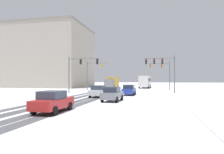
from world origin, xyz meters
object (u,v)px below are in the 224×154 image
at_px(traffic_signal_far_left, 92,71).
at_px(car_grey_third, 112,94).
at_px(car_red_fourth, 53,101).
at_px(car_blue_lead, 129,90).
at_px(bus_oncoming, 145,81).
at_px(box_truck_delivery, 112,82).
at_px(traffic_signal_near_right, 162,66).
at_px(traffic_signal_near_left, 79,67).
at_px(traffic_signal_far_right, 163,70).
at_px(office_building_far_left_block, 42,57).
at_px(car_white_second, 98,91).

bearing_deg(traffic_signal_far_left, car_grey_third, -67.02).
bearing_deg(car_red_fourth, car_blue_lead, 78.51).
relative_size(car_grey_third, bus_oncoming, 0.38).
distance_m(car_red_fourth, box_truck_delivery, 36.86).
height_order(traffic_signal_near_right, box_truck_delivery, traffic_signal_near_right).
bearing_deg(traffic_signal_near_left, bus_oncoming, 67.31).
bearing_deg(box_truck_delivery, car_red_fourth, -85.00).
height_order(traffic_signal_far_left, traffic_signal_near_right, same).
distance_m(traffic_signal_near_left, bus_oncoming, 26.92).
height_order(traffic_signal_far_right, box_truck_delivery, traffic_signal_far_right).
bearing_deg(car_grey_third, box_truck_delivery, 102.08).
bearing_deg(traffic_signal_far_right, bus_oncoming, 112.50).
height_order(traffic_signal_far_right, car_blue_lead, traffic_signal_far_right).
relative_size(traffic_signal_far_left, car_red_fourth, 1.58).
bearing_deg(car_blue_lead, car_red_fourth, -101.49).
bearing_deg(traffic_signal_near_left, traffic_signal_near_right, 7.64).
xyz_separation_m(traffic_signal_near_left, office_building_far_left_block, (-22.86, 26.27, 4.95)).
height_order(car_blue_lead, car_red_fourth, same).
distance_m(traffic_signal_near_right, bus_oncoming, 23.31).
bearing_deg(car_white_second, traffic_signal_near_left, 129.22).
height_order(car_blue_lead, car_grey_third, same).
xyz_separation_m(bus_oncoming, office_building_far_left_block, (-33.19, 1.55, 7.59)).
xyz_separation_m(traffic_signal_near_right, car_red_fourth, (-8.79, -21.89, -3.94)).
distance_m(car_blue_lead, car_white_second, 5.66).
distance_m(car_grey_third, office_building_far_left_block, 49.77).
height_order(car_white_second, box_truck_delivery, box_truck_delivery).
bearing_deg(car_blue_lead, traffic_signal_far_right, 70.88).
height_order(traffic_signal_near_left, box_truck_delivery, traffic_signal_near_left).
bearing_deg(traffic_signal_near_left, box_truck_delivery, 81.95).
height_order(car_blue_lead, office_building_far_left_block, office_building_far_left_block).
relative_size(traffic_signal_far_right, car_white_second, 1.57).
relative_size(traffic_signal_far_right, office_building_far_left_block, 0.22).
bearing_deg(traffic_signal_near_left, traffic_signal_far_right, 43.25).
bearing_deg(car_white_second, car_red_fourth, -89.29).
height_order(bus_oncoming, office_building_far_left_block, office_building_far_left_block).
height_order(car_grey_third, car_red_fourth, same).
height_order(traffic_signal_near_right, car_red_fourth, traffic_signal_near_right).
height_order(traffic_signal_far_left, car_white_second, traffic_signal_far_left).
bearing_deg(box_truck_delivery, traffic_signal_near_right, -51.01).
bearing_deg(traffic_signal_near_right, car_blue_lead, -140.43).
bearing_deg(car_white_second, box_truck_delivery, 97.42).
relative_size(traffic_signal_near_right, car_red_fourth, 1.58).
relative_size(traffic_signal_near_right, traffic_signal_far_right, 1.00).
distance_m(traffic_signal_near_right, car_white_second, 13.00).
xyz_separation_m(car_blue_lead, bus_oncoming, (1.18, 27.10, 1.18)).
bearing_deg(box_truck_delivery, bus_oncoming, 45.02).
distance_m(car_grey_third, car_red_fourth, 8.97).
relative_size(car_white_second, bus_oncoming, 0.37).
relative_size(car_red_fourth, bus_oncoming, 0.37).
xyz_separation_m(car_white_second, bus_oncoming, (4.92, 31.35, 1.18)).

